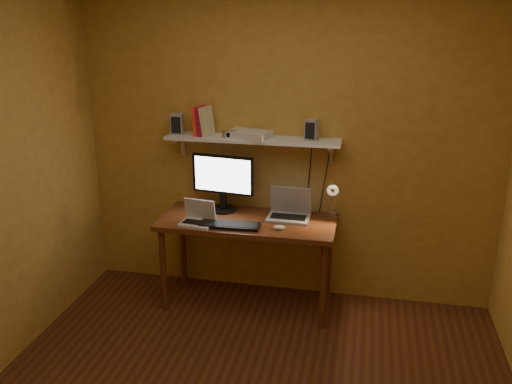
% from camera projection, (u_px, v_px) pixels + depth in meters
% --- Properties ---
extents(room, '(3.44, 3.24, 2.64)m').
position_uv_depth(room, '(241.00, 214.00, 2.90)').
color(room, '#542B15').
rests_on(room, ground).
extents(desk, '(1.40, 0.60, 0.75)m').
position_uv_depth(desk, '(248.00, 230.00, 4.34)').
color(desk, brown).
rests_on(desk, ground).
extents(wall_shelf, '(1.40, 0.25, 0.21)m').
position_uv_depth(wall_shelf, '(253.00, 140.00, 4.29)').
color(wall_shelf, white).
rests_on(wall_shelf, room).
extents(monitor, '(0.52, 0.25, 0.47)m').
position_uv_depth(monitor, '(223.00, 180.00, 4.43)').
color(monitor, black).
rests_on(monitor, desk).
extents(laptop, '(0.34, 0.25, 0.25)m').
position_uv_depth(laptop, '(289.00, 210.00, 4.34)').
color(laptop, gray).
rests_on(laptop, desk).
extents(netbook, '(0.28, 0.22, 0.19)m').
position_uv_depth(netbook, '(198.00, 217.00, 4.22)').
color(netbook, silver).
rests_on(netbook, desk).
extents(keyboard, '(0.47, 0.17, 0.02)m').
position_uv_depth(keyboard, '(230.00, 225.00, 4.17)').
color(keyboard, black).
rests_on(keyboard, desk).
extents(mouse, '(0.09, 0.06, 0.03)m').
position_uv_depth(mouse, '(279.00, 227.00, 4.11)').
color(mouse, silver).
rests_on(mouse, desk).
extents(desk_lamp, '(0.09, 0.23, 0.38)m').
position_uv_depth(desk_lamp, '(333.00, 195.00, 4.23)').
color(desk_lamp, silver).
rests_on(desk_lamp, desk).
extents(speaker_left, '(0.11, 0.11, 0.17)m').
position_uv_depth(speaker_left, '(177.00, 124.00, 4.38)').
color(speaker_left, gray).
rests_on(speaker_left, wall_shelf).
extents(speaker_right, '(0.11, 0.11, 0.16)m').
position_uv_depth(speaker_right, '(312.00, 130.00, 4.18)').
color(speaker_right, gray).
rests_on(speaker_right, wall_shelf).
extents(books, '(0.16, 0.17, 0.23)m').
position_uv_depth(books, '(203.00, 121.00, 4.33)').
color(books, '#F63C22').
rests_on(books, wall_shelf).
extents(shelf_camera, '(0.11, 0.05, 0.06)m').
position_uv_depth(shelf_camera, '(229.00, 134.00, 4.26)').
color(shelf_camera, silver).
rests_on(shelf_camera, wall_shelf).
extents(router, '(0.37, 0.29, 0.05)m').
position_uv_depth(router, '(249.00, 134.00, 4.28)').
color(router, silver).
rests_on(router, wall_shelf).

